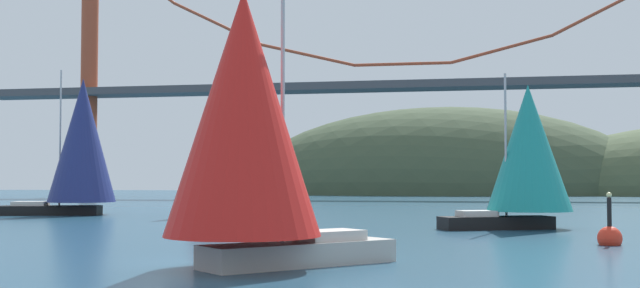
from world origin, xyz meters
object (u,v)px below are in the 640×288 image
object	(u,v)px
sailboat_teal_sail	(527,152)
sailboat_red_spinnaker	(246,119)
sailboat_navy_sail	(81,144)
channel_buoy	(610,237)
sailboat_scarlet_sail	(211,162)

from	to	relation	value
sailboat_teal_sail	sailboat_red_spinnaker	bearing A→B (deg)	-114.32
sailboat_red_spinnaker	sailboat_teal_sail	bearing A→B (deg)	65.68
sailboat_teal_sail	sailboat_red_spinnaker	xyz separation A→B (m)	(-10.73, -23.75, 0.30)
sailboat_red_spinnaker	sailboat_navy_sail	world-z (taller)	sailboat_navy_sail
sailboat_red_spinnaker	channel_buoy	size ratio (longest dim) A/B	3.86
sailboat_red_spinnaker	sailboat_scarlet_sail	bearing A→B (deg)	110.49
sailboat_red_spinnaker	channel_buoy	world-z (taller)	sailboat_red_spinnaker
sailboat_red_spinnaker	sailboat_navy_sail	distance (m)	43.51
sailboat_teal_sail	sailboat_navy_sail	xyz separation A→B (m)	(-35.49, 12.02, 1.31)
sailboat_scarlet_sail	channel_buoy	size ratio (longest dim) A/B	3.45
sailboat_red_spinnaker	sailboat_scarlet_sail	xyz separation A→B (m)	(-12.78, 34.21, -0.59)
sailboat_red_spinnaker	sailboat_navy_sail	size ratio (longest dim) A/B	0.84
sailboat_scarlet_sail	channel_buoy	bearing A→B (deg)	-39.75
sailboat_teal_sail	sailboat_red_spinnaker	distance (m)	26.06
sailboat_red_spinnaker	sailboat_navy_sail	xyz separation A→B (m)	(-24.76, 35.76, 1.02)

